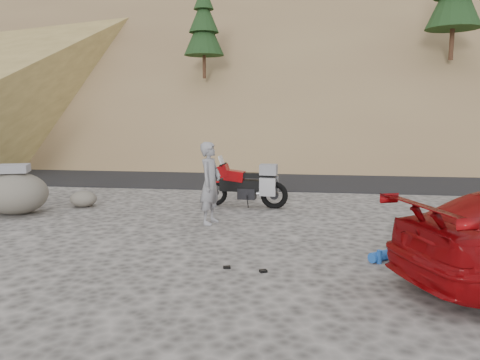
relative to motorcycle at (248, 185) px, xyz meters
name	(u,v)px	position (x,y,z in m)	size (l,w,h in m)	color
ground	(255,237)	(0.49, -3.00, -0.61)	(140.00, 140.00, 0.00)	#403E3B
road	(278,177)	(0.49, 6.00, -0.61)	(120.00, 7.00, 0.05)	black
hillside	(295,27)	(0.44, 37.88, 10.47)	(120.00, 73.00, 46.72)	brown
motorcycle	(248,185)	(0.00, 0.00, 0.00)	(2.39, 0.80, 1.42)	black
man	(211,223)	(-0.66, -1.97, -0.61)	(0.70, 0.46, 1.91)	gray
boulder	(15,193)	(-5.77, -1.66, -0.06)	(1.82, 1.61, 1.25)	#5B564E
small_rock	(83,199)	(-4.49, -0.57, -0.39)	(0.89, 0.84, 0.44)	#5B564E
gear_blue_mat	(381,256)	(2.84, -4.29, -0.52)	(0.18, 0.18, 0.45)	#1C4FA9
gear_bottle	(379,257)	(2.80, -4.43, -0.49)	(0.09, 0.09, 0.24)	#1C4FA9
gear_funnel	(451,273)	(3.82, -4.97, -0.53)	(0.12, 0.12, 0.16)	red
gear_glove_a	(227,267)	(0.22, -5.03, -0.59)	(0.12, 0.09, 0.03)	black
gear_glove_b	(263,271)	(0.84, -5.14, -0.59)	(0.12, 0.09, 0.04)	black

